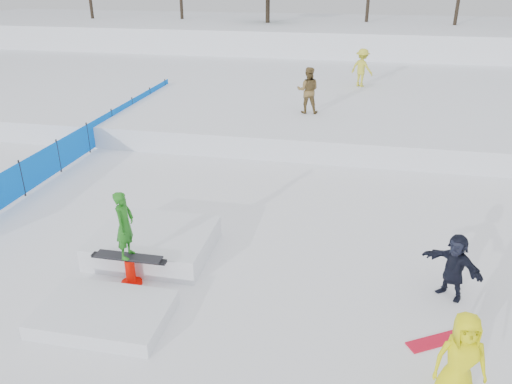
% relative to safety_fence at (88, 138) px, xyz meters
% --- Properties ---
extents(ground, '(120.00, 120.00, 0.00)m').
position_rel_safety_fence_xyz_m(ground, '(6.50, -6.60, -0.55)').
color(ground, white).
extents(snow_berm, '(60.00, 14.00, 2.40)m').
position_rel_safety_fence_xyz_m(snow_berm, '(6.50, 23.40, 0.65)').
color(snow_berm, white).
rests_on(snow_berm, ground).
extents(snow_midrise, '(50.00, 18.00, 0.80)m').
position_rel_safety_fence_xyz_m(snow_midrise, '(6.50, 9.40, -0.15)').
color(snow_midrise, white).
rests_on(snow_midrise, ground).
extents(safety_fence, '(0.05, 16.00, 1.10)m').
position_rel_safety_fence_xyz_m(safety_fence, '(0.00, 0.00, 0.00)').
color(safety_fence, blue).
rests_on(safety_fence, ground).
extents(walker_olive, '(0.91, 0.73, 1.79)m').
position_rel_safety_fence_xyz_m(walker_olive, '(7.34, 3.94, 1.14)').
color(walker_olive, brown).
rests_on(walker_olive, snow_midrise).
extents(walker_ygreen, '(1.32, 1.18, 1.77)m').
position_rel_safety_fence_xyz_m(walker_ygreen, '(9.36, 9.26, 1.14)').
color(walker_ygreen, gold).
rests_on(walker_ygreen, snow_midrise).
extents(spectator_yellow, '(0.83, 0.59, 1.60)m').
position_rel_safety_fence_xyz_m(spectator_yellow, '(11.00, -9.23, 0.25)').
color(spectator_yellow, yellow).
rests_on(spectator_yellow, ground).
extents(spectator_dark, '(1.26, 1.13, 1.39)m').
position_rel_safety_fence_xyz_m(spectator_dark, '(11.35, -6.42, 0.14)').
color(spectator_dark, black).
rests_on(spectator_dark, ground).
extents(loose_board_red, '(1.35, 0.95, 0.03)m').
position_rel_safety_fence_xyz_m(loose_board_red, '(11.06, -7.83, -0.54)').
color(loose_board_red, red).
rests_on(loose_board_red, ground).
extents(jib_rail_feature, '(2.60, 4.40, 2.11)m').
position_rel_safety_fence_xyz_m(jib_rail_feature, '(4.90, -6.75, -0.25)').
color(jib_rail_feature, white).
rests_on(jib_rail_feature, ground).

